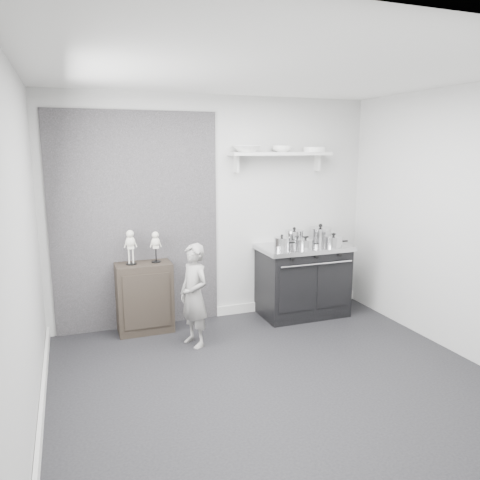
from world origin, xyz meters
name	(u,v)px	position (x,y,z in m)	size (l,w,h in m)	color
ground	(276,380)	(0.00, 0.00, 0.00)	(4.00, 4.00, 0.00)	black
room_shell	(262,201)	(-0.09, 0.15, 1.64)	(4.02, 3.62, 2.71)	#B7B7B4
wall_shelf	(281,155)	(0.80, 1.68, 2.01)	(1.30, 0.26, 0.24)	silver
stove	(303,280)	(1.04, 1.48, 0.45)	(1.12, 0.70, 0.90)	black
side_cabinet	(144,297)	(-0.92, 1.61, 0.40)	(0.62, 0.36, 0.81)	black
child	(194,295)	(-0.49, 1.03, 0.56)	(0.41, 0.27, 1.11)	gray
pot_front_left	(282,243)	(0.71, 1.41, 0.97)	(0.28, 0.20, 0.17)	silver
pot_back_left	(294,237)	(0.96, 1.57, 0.99)	(0.31, 0.23, 0.22)	silver
pot_back_right	(320,235)	(1.35, 1.60, 0.99)	(0.37, 0.29, 0.24)	silver
pot_front_right	(333,241)	(1.34, 1.27, 0.97)	(0.32, 0.23, 0.18)	silver
pot_front_center	(306,244)	(0.98, 1.31, 0.96)	(0.28, 0.19, 0.15)	silver
skeleton_full	(130,245)	(-1.05, 1.61, 1.03)	(0.13, 0.08, 0.45)	beige
skeleton_torso	(156,245)	(-0.77, 1.61, 1.01)	(0.11, 0.07, 0.41)	beige
bowl_large	(246,149)	(0.35, 1.67, 2.08)	(0.32, 0.32, 0.08)	white
bowl_small	(282,149)	(0.82, 1.67, 2.08)	(0.24, 0.24, 0.08)	white
plate_stack	(314,149)	(1.26, 1.67, 2.07)	(0.28, 0.28, 0.06)	white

